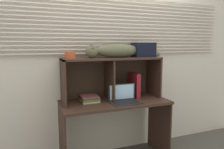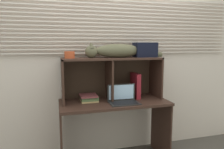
% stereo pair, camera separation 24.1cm
% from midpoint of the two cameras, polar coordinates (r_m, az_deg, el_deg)
% --- Properties ---
extents(back_panel_with_blinds, '(4.40, 0.08, 2.50)m').
position_cam_midpoint_polar(back_panel_with_blinds, '(2.68, -4.32, 4.80)').
color(back_panel_with_blinds, beige).
rests_on(back_panel_with_blinds, ground).
extents(desk, '(1.26, 0.56, 0.77)m').
position_cam_midpoint_polar(desk, '(2.51, -2.02, -10.87)').
color(desk, '#38221B').
rests_on(desk, ground).
extents(hutch_shelf_unit, '(1.17, 0.35, 0.50)m').
position_cam_midpoint_polar(hutch_shelf_unit, '(2.51, -3.12, 0.96)').
color(hutch_shelf_unit, '#38221B').
rests_on(hutch_shelf_unit, desk).
extents(cat, '(0.96, 0.17, 0.18)m').
position_cam_midpoint_polar(cat, '(2.48, -1.85, 6.45)').
color(cat, brown).
rests_on(cat, hutch_shelf_unit).
extents(laptop, '(0.33, 0.22, 0.20)m').
position_cam_midpoint_polar(laptop, '(2.40, 0.52, -6.65)').
color(laptop, black).
rests_on(laptop, desk).
extents(binder_upright, '(0.05, 0.23, 0.30)m').
position_cam_midpoint_polar(binder_upright, '(2.62, 3.53, -2.91)').
color(binder_upright, maroon).
rests_on(binder_upright, desk).
extents(book_stack, '(0.21, 0.23, 0.07)m').
position_cam_midpoint_polar(book_stack, '(2.47, -9.02, -6.48)').
color(book_stack, tan).
rests_on(book_stack, desk).
extents(small_basket, '(0.11, 0.11, 0.08)m').
position_cam_midpoint_polar(small_basket, '(2.36, -14.27, 5.17)').
color(small_basket, '#BC4927').
rests_on(small_basket, hutch_shelf_unit).
extents(storage_box, '(0.27, 0.17, 0.18)m').
position_cam_midpoint_polar(storage_box, '(2.63, 5.99, 6.74)').
color(storage_box, black).
rests_on(storage_box, hutch_shelf_unit).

